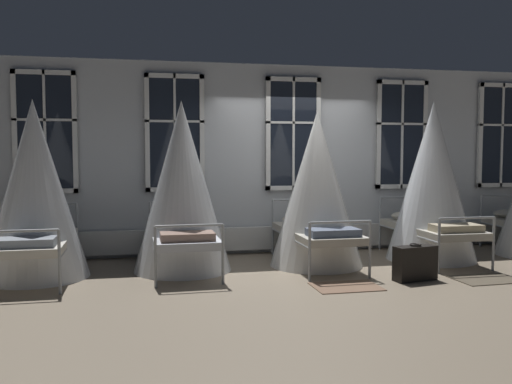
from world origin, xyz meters
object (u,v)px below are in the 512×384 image
object	(u,v)px
cot_first	(35,192)
cot_third	(317,191)
cot_fourth	(432,183)
suitcase_dark	(415,263)
cot_second	(182,189)

from	to	relation	value
cot_first	cot_third	xyz separation A→B (m)	(3.79, 0.02, -0.04)
cot_fourth	suitcase_dark	bearing A→B (deg)	143.75
cot_first	cot_fourth	distance (m)	5.63
cot_first	cot_second	world-z (taller)	cot_second
cot_third	cot_fourth	world-z (taller)	cot_fourth
cot_third	suitcase_dark	world-z (taller)	cot_third
cot_second	suitcase_dark	xyz separation A→B (m)	(2.84, -1.22, -0.90)
cot_first	suitcase_dark	xyz separation A→B (m)	(4.72, -1.15, -0.89)
suitcase_dark	cot_second	bearing A→B (deg)	146.16
cot_third	suitcase_dark	bearing A→B (deg)	-142.29
cot_third	cot_first	bearing A→B (deg)	89.50
cot_second	suitcase_dark	world-z (taller)	cot_second
cot_first	suitcase_dark	size ratio (longest dim) A/B	3.91
suitcase_dark	cot_fourth	bearing A→B (deg)	42.84
cot_second	cot_fourth	xyz separation A→B (m)	(3.74, 0.01, 0.03)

